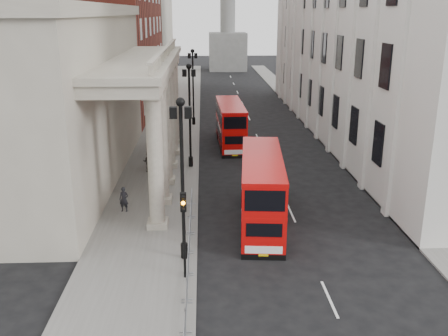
% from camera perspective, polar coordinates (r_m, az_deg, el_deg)
% --- Properties ---
extents(ground, '(260.00, 260.00, 0.00)m').
position_cam_1_polar(ground, '(22.86, -3.31, -15.05)').
color(ground, black).
rests_on(ground, ground).
extents(sidewalk_west, '(6.00, 140.00, 0.12)m').
position_cam_1_polar(sidewalk_west, '(50.89, -6.28, 3.44)').
color(sidewalk_west, slate).
rests_on(sidewalk_west, ground).
extents(sidewalk_east, '(3.00, 140.00, 0.12)m').
position_cam_1_polar(sidewalk_east, '(52.42, 12.06, 3.57)').
color(sidewalk_east, slate).
rests_on(sidewalk_east, ground).
extents(kerb, '(0.20, 140.00, 0.14)m').
position_cam_1_polar(kerb, '(50.77, -2.95, 3.50)').
color(kerb, slate).
rests_on(kerb, ground).
extents(portico_building, '(9.00, 28.00, 12.00)m').
position_cam_1_polar(portico_building, '(39.36, -18.73, 7.35)').
color(portico_building, gray).
rests_on(portico_building, ground).
extents(brick_building, '(9.00, 32.00, 22.00)m').
position_cam_1_polar(brick_building, '(68.18, -12.17, 15.99)').
color(brick_building, maroon).
rests_on(brick_building, ground).
extents(west_building_far, '(9.00, 30.00, 20.00)m').
position_cam_1_polar(west_building_far, '(99.91, -9.09, 15.91)').
color(west_building_far, gray).
rests_on(west_building_far, ground).
extents(east_building, '(8.00, 55.00, 25.00)m').
position_cam_1_polar(east_building, '(53.59, 15.10, 17.11)').
color(east_building, beige).
rests_on(east_building, ground).
extents(lamp_post_south, '(1.05, 0.44, 8.32)m').
position_cam_1_polar(lamp_post_south, '(24.44, -4.80, -0.14)').
color(lamp_post_south, black).
rests_on(lamp_post_south, sidewalk_west).
extents(lamp_post_mid, '(1.05, 0.44, 8.32)m').
position_cam_1_polar(lamp_post_mid, '(39.98, -3.94, 6.79)').
color(lamp_post_mid, black).
rests_on(lamp_post_mid, sidewalk_west).
extents(lamp_post_north, '(1.05, 0.44, 8.32)m').
position_cam_1_polar(lamp_post_north, '(55.78, -3.56, 9.81)').
color(lamp_post_north, black).
rests_on(lamp_post_north, sidewalk_west).
extents(traffic_light, '(0.28, 0.33, 4.30)m').
position_cam_1_polar(traffic_light, '(23.17, -4.63, -5.91)').
color(traffic_light, black).
rests_on(traffic_light, sidewalk_west).
extents(crowd_barriers, '(0.50, 18.75, 1.10)m').
position_cam_1_polar(crowd_barriers, '(24.45, -4.11, -10.93)').
color(crowd_barriers, gray).
rests_on(crowd_barriers, sidewalk_west).
extents(bus_near, '(3.17, 9.86, 4.18)m').
position_cam_1_polar(bus_near, '(29.79, 4.33, -2.40)').
color(bus_near, '#C10908').
rests_on(bus_near, ground).
extents(bus_far, '(2.54, 9.42, 4.04)m').
position_cam_1_polar(bus_far, '(47.62, 0.74, 5.11)').
color(bus_far, red).
rests_on(bus_far, ground).
extents(pedestrian_a, '(0.64, 0.48, 1.61)m').
position_cam_1_polar(pedestrian_a, '(32.22, -11.37, -3.54)').
color(pedestrian_a, black).
rests_on(pedestrian_a, sidewalk_west).
extents(pedestrian_b, '(0.84, 0.68, 1.63)m').
position_cam_1_polar(pedestrian_b, '(39.91, -8.65, 0.73)').
color(pedestrian_b, black).
rests_on(pedestrian_b, sidewalk_west).
extents(pedestrian_c, '(0.88, 0.78, 1.52)m').
position_cam_1_polar(pedestrian_c, '(40.98, -8.31, 1.11)').
color(pedestrian_c, black).
rests_on(pedestrian_c, sidewalk_west).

